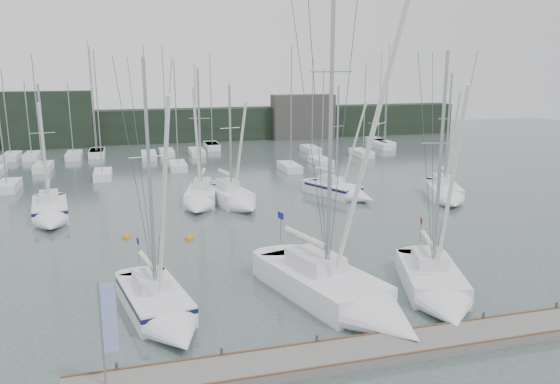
{
  "coord_description": "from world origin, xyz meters",
  "views": [
    {
      "loc": [
        -9.01,
        -23.56,
        11.65
      ],
      "look_at": [
        -1.08,
        5.0,
        4.71
      ],
      "focal_mm": 35.0,
      "sensor_mm": 36.0,
      "label": 1
    }
  ],
  "objects_px": {
    "sailboat_mid_b": "(200,200)",
    "sailboat_mid_e": "(446,195)",
    "sailboat_mid_c": "(236,200)",
    "buoy_a": "(189,239)",
    "buoy_c": "(126,238)",
    "sailboat_mid_d": "(344,192)",
    "sailboat_near_right": "(438,291)",
    "sailboat_near_left": "(163,312)",
    "dock_banner": "(107,324)",
    "sailboat_mid_a": "(50,214)",
    "sailboat_near_center": "(350,299)"
  },
  "relations": [
    {
      "from": "sailboat_near_left",
      "to": "sailboat_mid_e",
      "type": "height_order",
      "value": "sailboat_near_left"
    },
    {
      "from": "buoy_a",
      "to": "buoy_c",
      "type": "height_order",
      "value": "buoy_a"
    },
    {
      "from": "sailboat_near_left",
      "to": "sailboat_near_right",
      "type": "xyz_separation_m",
      "value": [
        13.51,
        -1.3,
        -0.0
      ]
    },
    {
      "from": "sailboat_near_right",
      "to": "sailboat_mid_a",
      "type": "height_order",
      "value": "sailboat_near_right"
    },
    {
      "from": "sailboat_mid_c",
      "to": "buoy_a",
      "type": "distance_m",
      "value": 9.03
    },
    {
      "from": "sailboat_near_center",
      "to": "sailboat_mid_c",
      "type": "relative_size",
      "value": 1.78
    },
    {
      "from": "sailboat_near_right",
      "to": "sailboat_near_center",
      "type": "bearing_deg",
      "value": -163.03
    },
    {
      "from": "sailboat_mid_d",
      "to": "sailboat_mid_e",
      "type": "relative_size",
      "value": 0.9
    },
    {
      "from": "sailboat_mid_a",
      "to": "dock_banner",
      "type": "bearing_deg",
      "value": -85.66
    },
    {
      "from": "sailboat_near_right",
      "to": "sailboat_mid_e",
      "type": "relative_size",
      "value": 1.13
    },
    {
      "from": "sailboat_mid_d",
      "to": "sailboat_near_right",
      "type": "bearing_deg",
      "value": -124.31
    },
    {
      "from": "sailboat_mid_b",
      "to": "sailboat_mid_c",
      "type": "distance_m",
      "value": 3.03
    },
    {
      "from": "sailboat_mid_a",
      "to": "sailboat_mid_b",
      "type": "bearing_deg",
      "value": 0.09
    },
    {
      "from": "sailboat_near_left",
      "to": "sailboat_near_right",
      "type": "height_order",
      "value": "sailboat_near_right"
    },
    {
      "from": "sailboat_near_right",
      "to": "sailboat_mid_b",
      "type": "distance_m",
      "value": 23.88
    },
    {
      "from": "sailboat_mid_b",
      "to": "dock_banner",
      "type": "distance_m",
      "value": 26.85
    },
    {
      "from": "dock_banner",
      "to": "sailboat_mid_b",
      "type": "bearing_deg",
      "value": 74.76
    },
    {
      "from": "dock_banner",
      "to": "sailboat_mid_c",
      "type": "bearing_deg",
      "value": 68.26
    },
    {
      "from": "sailboat_near_left",
      "to": "sailboat_near_right",
      "type": "relative_size",
      "value": 0.97
    },
    {
      "from": "sailboat_near_center",
      "to": "sailboat_near_right",
      "type": "xyz_separation_m",
      "value": [
        4.72,
        -0.12,
        -0.1
      ]
    },
    {
      "from": "sailboat_near_left",
      "to": "sailboat_mid_c",
      "type": "bearing_deg",
      "value": 58.04
    },
    {
      "from": "sailboat_mid_c",
      "to": "dock_banner",
      "type": "height_order",
      "value": "sailboat_mid_c"
    },
    {
      "from": "sailboat_mid_b",
      "to": "sailboat_mid_e",
      "type": "bearing_deg",
      "value": 2.38
    },
    {
      "from": "sailboat_near_right",
      "to": "dock_banner",
      "type": "bearing_deg",
      "value": -147.84
    },
    {
      "from": "sailboat_near_right",
      "to": "sailboat_mid_b",
      "type": "xyz_separation_m",
      "value": [
        -9.07,
        22.08,
        0.04
      ]
    },
    {
      "from": "sailboat_mid_c",
      "to": "sailboat_mid_e",
      "type": "bearing_deg",
      "value": -21.67
    },
    {
      "from": "sailboat_near_right",
      "to": "buoy_c",
      "type": "xyz_separation_m",
      "value": [
        -15.12,
        14.96,
        -0.53
      ]
    },
    {
      "from": "sailboat_mid_d",
      "to": "buoy_a",
      "type": "xyz_separation_m",
      "value": [
        -14.67,
        -8.27,
        -0.54
      ]
    },
    {
      "from": "buoy_c",
      "to": "sailboat_mid_c",
      "type": "bearing_deg",
      "value": 34.62
    },
    {
      "from": "sailboat_near_right",
      "to": "sailboat_mid_b",
      "type": "bearing_deg",
      "value": 130.7
    },
    {
      "from": "sailboat_near_left",
      "to": "dock_banner",
      "type": "height_order",
      "value": "sailboat_near_left"
    },
    {
      "from": "sailboat_mid_c",
      "to": "dock_banner",
      "type": "distance_m",
      "value": 26.8
    },
    {
      "from": "sailboat_near_left",
      "to": "sailboat_mid_d",
      "type": "xyz_separation_m",
      "value": [
        17.21,
        20.44,
        0.01
      ]
    },
    {
      "from": "sailboat_mid_c",
      "to": "sailboat_mid_d",
      "type": "height_order",
      "value": "sailboat_mid_c"
    },
    {
      "from": "sailboat_mid_e",
      "to": "buoy_a",
      "type": "height_order",
      "value": "sailboat_mid_e"
    },
    {
      "from": "sailboat_near_left",
      "to": "dock_banner",
      "type": "bearing_deg",
      "value": -124.64
    },
    {
      "from": "sailboat_near_right",
      "to": "sailboat_mid_d",
      "type": "height_order",
      "value": "sailboat_near_right"
    },
    {
      "from": "sailboat_near_center",
      "to": "sailboat_mid_d",
      "type": "height_order",
      "value": "sailboat_near_center"
    },
    {
      "from": "sailboat_near_left",
      "to": "sailboat_near_right",
      "type": "distance_m",
      "value": 13.57
    },
    {
      "from": "sailboat_near_center",
      "to": "sailboat_near_right",
      "type": "bearing_deg",
      "value": -17.68
    },
    {
      "from": "sailboat_mid_a",
      "to": "sailboat_mid_c",
      "type": "height_order",
      "value": "sailboat_mid_a"
    },
    {
      "from": "buoy_c",
      "to": "sailboat_near_right",
      "type": "bearing_deg",
      "value": -44.69
    },
    {
      "from": "sailboat_near_left",
      "to": "sailboat_mid_c",
      "type": "relative_size",
      "value": 1.19
    },
    {
      "from": "sailboat_mid_a",
      "to": "buoy_a",
      "type": "xyz_separation_m",
      "value": [
        9.68,
        -7.15,
        -0.6
      ]
    },
    {
      "from": "sailboat_mid_d",
      "to": "sailboat_mid_e",
      "type": "xyz_separation_m",
      "value": [
        8.11,
        -3.62,
        0.04
      ]
    },
    {
      "from": "sailboat_mid_d",
      "to": "buoy_a",
      "type": "bearing_deg",
      "value": -175.24
    },
    {
      "from": "sailboat_mid_a",
      "to": "sailboat_near_right",
      "type": "bearing_deg",
      "value": -52.09
    },
    {
      "from": "sailboat_mid_b",
      "to": "buoy_a",
      "type": "xyz_separation_m",
      "value": [
        -1.89,
        -8.61,
        -0.57
      ]
    },
    {
      "from": "sailboat_mid_a",
      "to": "sailboat_mid_d",
      "type": "bearing_deg",
      "value": -4.49
    },
    {
      "from": "sailboat_mid_a",
      "to": "sailboat_mid_b",
      "type": "distance_m",
      "value": 11.67
    }
  ]
}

